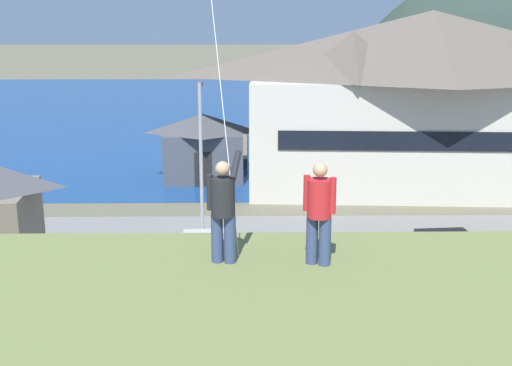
% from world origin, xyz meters
% --- Properties ---
extents(ground_plane, '(600.00, 600.00, 0.00)m').
position_xyz_m(ground_plane, '(0.00, 0.00, 0.00)').
color(ground_plane, '#66604C').
extents(parking_lot_pad, '(40.00, 20.00, 0.10)m').
position_xyz_m(parking_lot_pad, '(0.00, 5.00, 0.05)').
color(parking_lot_pad, gray).
rests_on(parking_lot_pad, ground).
extents(bay_water, '(360.00, 84.00, 0.03)m').
position_xyz_m(bay_water, '(0.00, 60.00, 0.01)').
color(bay_water, navy).
rests_on(bay_water, ground).
extents(harbor_lodge, '(23.55, 11.29, 10.96)m').
position_xyz_m(harbor_lodge, '(10.64, 21.44, 5.83)').
color(harbor_lodge, beige).
rests_on(harbor_lodge, ground).
extents(storage_shed_waterside, '(5.69, 4.14, 4.47)m').
position_xyz_m(storage_shed_waterside, '(-3.46, 23.49, 2.31)').
color(storage_shed_waterside, '#474C56').
rests_on(storage_shed_waterside, ground).
extents(wharf_dock, '(3.20, 14.81, 0.70)m').
position_xyz_m(wharf_dock, '(-2.16, 34.45, 0.35)').
color(wharf_dock, '#70604C').
rests_on(wharf_dock, ground).
extents(moored_boat_wharfside, '(2.82, 7.55, 2.16)m').
position_xyz_m(moored_boat_wharfside, '(-5.69, 32.68, 0.72)').
color(moored_boat_wharfside, silver).
rests_on(moored_boat_wharfside, ground).
extents(moored_boat_outer_mooring, '(2.51, 6.47, 2.16)m').
position_xyz_m(moored_boat_outer_mooring, '(1.18, 32.55, 0.72)').
color(moored_boat_outer_mooring, '#A8A399').
rests_on(moored_boat_outer_mooring, ground).
extents(parked_car_front_row_end, '(4.27, 2.19, 1.82)m').
position_xyz_m(parked_car_front_row_end, '(-2.23, 6.55, 1.06)').
color(parked_car_front_row_end, silver).
rests_on(parked_car_front_row_end, parking_lot_pad).
extents(parked_car_front_row_red, '(4.32, 2.30, 1.82)m').
position_xyz_m(parked_car_front_row_red, '(-2.49, 1.23, 1.06)').
color(parked_car_front_row_red, navy).
rests_on(parked_car_front_row_red, parking_lot_pad).
extents(parked_car_mid_row_near, '(4.22, 2.10, 1.82)m').
position_xyz_m(parked_car_mid_row_near, '(7.29, 1.06, 1.06)').
color(parked_car_mid_row_near, red).
rests_on(parked_car_mid_row_near, parking_lot_pad).
extents(parked_car_mid_row_far, '(4.33, 2.31, 1.82)m').
position_xyz_m(parked_car_mid_row_far, '(7.55, 6.54, 1.06)').
color(parked_car_mid_row_far, black).
rests_on(parked_car_mid_row_far, parking_lot_pad).
extents(parking_light_pole, '(0.24, 0.78, 7.56)m').
position_xyz_m(parking_light_pole, '(-2.67, 10.55, 4.42)').
color(parking_light_pole, '#ADADB2').
rests_on(parking_light_pole, parking_lot_pad).
extents(person_kite_flyer, '(0.59, 0.63, 1.86)m').
position_xyz_m(person_kite_flyer, '(-0.99, -7.65, 7.23)').
color(person_kite_flyer, '#384770').
rests_on(person_kite_flyer, grassy_hill_foreground).
extents(person_companion, '(0.52, 0.40, 1.74)m').
position_xyz_m(person_companion, '(0.59, -7.77, 7.22)').
color(person_companion, '#384770').
rests_on(person_companion, grassy_hill_foreground).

